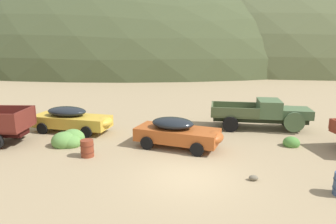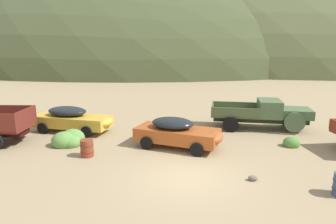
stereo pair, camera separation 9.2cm
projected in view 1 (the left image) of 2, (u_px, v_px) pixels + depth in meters
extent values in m
plane|color=#998460|center=(188.00, 177.00, 12.18)|extent=(300.00, 300.00, 0.00)
ellipsoid|color=#424C2D|center=(134.00, 63.00, 86.07)|extent=(112.74, 89.81, 48.57)
ellipsoid|color=#56603D|center=(279.00, 65.00, 78.31)|extent=(110.16, 69.99, 49.76)
cube|color=maroon|center=(0.00, 128.00, 16.17)|extent=(3.09, 2.34, 0.12)
cube|color=maroon|center=(10.00, 113.00, 17.10)|extent=(2.96, 0.29, 0.95)
cube|color=maroon|center=(25.00, 118.00, 16.00)|extent=(0.24, 2.16, 0.95)
cylinder|color=black|center=(17.00, 129.00, 17.35)|extent=(0.98, 0.34, 0.96)
cube|color=gold|center=(72.00, 121.00, 18.40)|extent=(4.98, 2.43, 0.68)
ellipsoid|color=black|center=(67.00, 111.00, 18.34)|extent=(2.69, 1.87, 0.57)
ellipsoid|color=gold|center=(103.00, 122.00, 17.85)|extent=(1.25, 1.51, 0.61)
cylinder|color=black|center=(87.00, 132.00, 17.30)|extent=(0.70, 0.30, 0.68)
cylinder|color=black|center=(100.00, 125.00, 18.91)|extent=(0.70, 0.30, 0.68)
cylinder|color=black|center=(42.00, 128.00, 18.04)|extent=(0.70, 0.30, 0.68)
cylinder|color=black|center=(59.00, 122.00, 19.64)|extent=(0.70, 0.30, 0.68)
cube|color=#A34C1E|center=(177.00, 135.00, 15.64)|extent=(4.63, 2.88, 0.68)
ellipsoid|color=black|center=(173.00, 123.00, 15.60)|extent=(2.58, 2.11, 0.57)
ellipsoid|color=#A34C1E|center=(214.00, 137.00, 14.94)|extent=(1.30, 1.63, 0.61)
cylinder|color=black|center=(197.00, 149.00, 14.43)|extent=(0.71, 0.38, 0.68)
cylinder|color=black|center=(206.00, 139.00, 16.05)|extent=(0.71, 0.38, 0.68)
cylinder|color=black|center=(147.00, 143.00, 15.38)|extent=(0.71, 0.38, 0.68)
cylinder|color=black|center=(160.00, 134.00, 17.00)|extent=(0.71, 0.38, 0.68)
cube|color=#232B1B|center=(259.00, 119.00, 19.12)|extent=(5.85, 1.35, 0.36)
cube|color=#47603D|center=(295.00, 113.00, 18.68)|extent=(1.94, 1.84, 0.55)
cube|color=#B7B2A8|center=(309.00, 114.00, 18.55)|extent=(0.16, 1.19, 0.44)
cylinder|color=#47603D|center=(294.00, 122.00, 17.81)|extent=(1.21, 0.26, 1.20)
cylinder|color=#47603D|center=(287.00, 114.00, 19.78)|extent=(1.21, 0.26, 1.20)
cube|color=#47603D|center=(269.00, 108.00, 18.88)|extent=(1.47, 2.07, 1.05)
cube|color=black|center=(279.00, 105.00, 18.73)|extent=(0.16, 1.68, 0.59)
cube|color=#495735|center=(234.00, 114.00, 19.33)|extent=(3.06, 2.26, 0.12)
cube|color=#495735|center=(235.00, 112.00, 18.26)|extent=(2.93, 0.29, 0.55)
cube|color=#495735|center=(233.00, 106.00, 20.25)|extent=(2.93, 0.29, 0.55)
cube|color=#495735|center=(212.00, 108.00, 19.48)|extent=(0.24, 2.07, 0.55)
cylinder|color=black|center=(286.00, 118.00, 19.89)|extent=(0.98, 0.34, 0.96)
cylinder|color=black|center=(230.00, 124.00, 18.42)|extent=(0.98, 0.34, 0.96)
cylinder|color=black|center=(229.00, 116.00, 20.50)|extent=(0.98, 0.34, 0.96)
cylinder|color=brown|center=(87.00, 148.00, 14.36)|extent=(0.62, 0.62, 0.83)
torus|color=#552315|center=(87.00, 145.00, 14.33)|extent=(0.66, 0.66, 0.03)
torus|color=#552315|center=(87.00, 152.00, 14.40)|extent=(0.66, 0.66, 0.03)
ellipsoid|color=#4C8438|center=(291.00, 143.00, 15.89)|extent=(0.87, 0.78, 0.67)
ellipsoid|color=#4C8438|center=(292.00, 142.00, 16.03)|extent=(0.69, 0.62, 0.56)
ellipsoid|color=#4C8438|center=(291.00, 143.00, 16.02)|extent=(0.61, 0.55, 0.50)
ellipsoid|color=#4C8438|center=(6.00, 122.00, 19.81)|extent=(1.14, 1.03, 0.89)
ellipsoid|color=#4C8438|center=(10.00, 122.00, 20.10)|extent=(0.86, 0.77, 0.81)
ellipsoid|color=#5B8E42|center=(64.00, 141.00, 15.90)|extent=(1.34, 1.21, 0.99)
ellipsoid|color=#5B8E42|center=(71.00, 142.00, 15.87)|extent=(1.10, 0.99, 0.78)
ellipsoid|color=#5B8E42|center=(73.00, 138.00, 16.34)|extent=(1.30, 1.17, 1.02)
ellipsoid|color=#675F4D|center=(253.00, 178.00, 11.90)|extent=(0.37, 0.27, 0.22)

